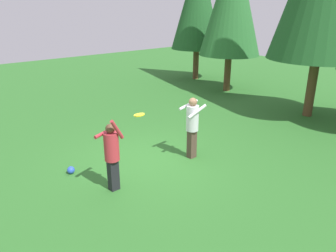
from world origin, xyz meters
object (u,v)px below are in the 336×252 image
object	(u,v)px
person_thrower	(112,151)
person_catcher	(192,123)
tree_far_left	(198,1)
frisbee	(139,115)
ball_blue	(71,170)

from	to	relation	value
person_thrower	person_catcher	world-z (taller)	person_thrower
tree_far_left	frisbee	bearing A→B (deg)	-52.37
person_thrower	frisbee	size ratio (longest dim) A/B	4.73
person_thrower	frisbee	xyz separation A→B (m)	(-0.27, 0.98, 0.59)
frisbee	person_thrower	bearing A→B (deg)	-74.60
person_thrower	frisbee	distance (m)	1.18
frisbee	person_catcher	bearing A→B (deg)	81.50
person_catcher	ball_blue	bearing A→B (deg)	-15.47
person_catcher	frisbee	bearing A→B (deg)	0.00
tree_far_left	person_catcher	bearing A→B (deg)	-46.12
person_catcher	frisbee	distance (m)	1.71
person_catcher	frisbee	world-z (taller)	person_catcher
frisbee	tree_far_left	size ratio (longest dim) A/B	0.06
person_thrower	ball_blue	size ratio (longest dim) A/B	9.30
frisbee	tree_far_left	world-z (taller)	tree_far_left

